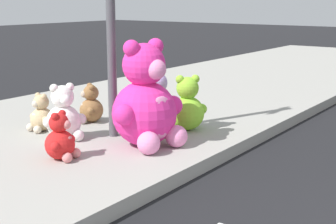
{
  "coord_description": "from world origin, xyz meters",
  "views": [
    {
      "loc": [
        -3.41,
        0.41,
        1.79
      ],
      "look_at": [
        1.03,
        3.6,
        0.55
      ],
      "focal_mm": 53.19,
      "sensor_mm": 36.0,
      "label": 1
    }
  ],
  "objects_px": {
    "plush_brown": "(90,107)",
    "plush_lime": "(187,108)",
    "plush_lavender": "(156,101)",
    "plush_pink_large": "(146,104)",
    "plush_white": "(64,117)",
    "plush_red": "(61,140)",
    "plush_tan": "(41,116)"
  },
  "relations": [
    {
      "from": "plush_pink_large",
      "to": "plush_white",
      "type": "height_order",
      "value": "plush_pink_large"
    },
    {
      "from": "plush_brown",
      "to": "plush_lime",
      "type": "bearing_deg",
      "value": -71.22
    },
    {
      "from": "plush_red",
      "to": "plush_lime",
      "type": "bearing_deg",
      "value": -12.14
    },
    {
      "from": "plush_lavender",
      "to": "plush_white",
      "type": "bearing_deg",
      "value": 165.43
    },
    {
      "from": "plush_white",
      "to": "plush_lavender",
      "type": "distance_m",
      "value": 1.39
    },
    {
      "from": "plush_brown",
      "to": "plush_tan",
      "type": "xyz_separation_m",
      "value": [
        -0.71,
        0.17,
        -0.02
      ]
    },
    {
      "from": "plush_brown",
      "to": "plush_lime",
      "type": "distance_m",
      "value": 1.37
    },
    {
      "from": "plush_red",
      "to": "plush_pink_large",
      "type": "bearing_deg",
      "value": -24.38
    },
    {
      "from": "plush_pink_large",
      "to": "plush_red",
      "type": "relative_size",
      "value": 2.36
    },
    {
      "from": "plush_lime",
      "to": "plush_red",
      "type": "xyz_separation_m",
      "value": [
        -1.8,
        0.39,
        -0.08
      ]
    },
    {
      "from": "plush_brown",
      "to": "plush_lavender",
      "type": "height_order",
      "value": "plush_lavender"
    },
    {
      "from": "plush_pink_large",
      "to": "plush_lime",
      "type": "height_order",
      "value": "plush_pink_large"
    },
    {
      "from": "plush_white",
      "to": "plush_red",
      "type": "relative_size",
      "value": 1.31
    },
    {
      "from": "plush_pink_large",
      "to": "plush_lavender",
      "type": "bearing_deg",
      "value": 31.86
    },
    {
      "from": "plush_white",
      "to": "plush_lavender",
      "type": "xyz_separation_m",
      "value": [
        1.35,
        -0.35,
        0.01
      ]
    },
    {
      "from": "plush_white",
      "to": "plush_tan",
      "type": "bearing_deg",
      "value": 79.16
    },
    {
      "from": "plush_lavender",
      "to": "plush_tan",
      "type": "height_order",
      "value": "plush_lavender"
    },
    {
      "from": "plush_brown",
      "to": "plush_white",
      "type": "bearing_deg",
      "value": -155.86
    },
    {
      "from": "plush_lavender",
      "to": "plush_lime",
      "type": "height_order",
      "value": "plush_lime"
    },
    {
      "from": "plush_white",
      "to": "plush_tan",
      "type": "xyz_separation_m",
      "value": [
        0.1,
        0.54,
        -0.08
      ]
    },
    {
      "from": "plush_white",
      "to": "plush_lavender",
      "type": "bearing_deg",
      "value": -14.57
    },
    {
      "from": "plush_lime",
      "to": "plush_tan",
      "type": "xyz_separation_m",
      "value": [
        -1.15,
        1.46,
        -0.09
      ]
    },
    {
      "from": "plush_lavender",
      "to": "plush_pink_large",
      "type": "bearing_deg",
      "value": -148.14
    },
    {
      "from": "plush_pink_large",
      "to": "plush_tan",
      "type": "height_order",
      "value": "plush_pink_large"
    },
    {
      "from": "plush_white",
      "to": "plush_red",
      "type": "distance_m",
      "value": 0.77
    },
    {
      "from": "plush_brown",
      "to": "plush_white",
      "type": "xyz_separation_m",
      "value": [
        -0.81,
        -0.36,
        0.06
      ]
    },
    {
      "from": "plush_brown",
      "to": "plush_white",
      "type": "height_order",
      "value": "plush_white"
    },
    {
      "from": "plush_brown",
      "to": "plush_red",
      "type": "height_order",
      "value": "plush_brown"
    },
    {
      "from": "plush_brown",
      "to": "plush_red",
      "type": "distance_m",
      "value": 1.63
    },
    {
      "from": "plush_pink_large",
      "to": "plush_tan",
      "type": "bearing_deg",
      "value": 100.28
    },
    {
      "from": "plush_brown",
      "to": "plush_red",
      "type": "xyz_separation_m",
      "value": [
        -1.36,
        -0.9,
        -0.01
      ]
    },
    {
      "from": "plush_lime",
      "to": "plush_brown",
      "type": "bearing_deg",
      "value": 108.78
    }
  ]
}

